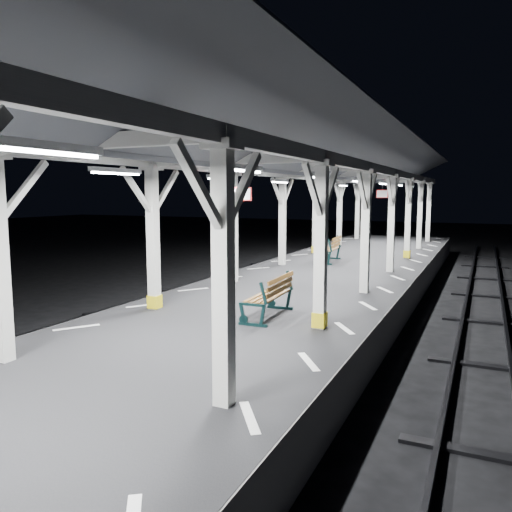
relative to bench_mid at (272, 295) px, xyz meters
The scene contains 8 objects.
ground 2.95m from the bench_mid, 108.04° to the right, with size 120.00×120.00×0.00m, color black.
platform 2.73m from the bench_mid, 108.04° to the right, with size 6.00×50.00×1.00m, color black.
hazard_stripes_left 4.07m from the bench_mid, 143.27° to the right, with size 1.00×48.00×0.01m, color silver.
hazard_stripes_right 2.97m from the bench_mid, 55.45° to the right, with size 1.00×48.00×0.01m, color silver.
track_right 5.06m from the bench_mid, 29.83° to the right, with size 2.20×60.00×0.16m.
canopy 4.00m from the bench_mid, 107.89° to the right, with size 5.40×49.00×4.65m.
bench_mid is the anchor object (origin of this frame).
bench_far 9.25m from the bench_mid, 98.37° to the left, with size 0.84×1.90×1.00m.
Camera 1 is at (4.91, -7.35, 3.68)m, focal length 35.00 mm.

